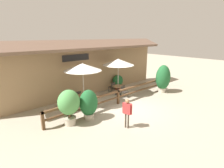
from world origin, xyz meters
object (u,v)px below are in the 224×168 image
object	(u,v)px
potted_plant_corner_fern	(69,104)
chair_middle_wallside	(112,87)
potted_plant_broad_leaf	(89,104)
potted_plant_small_flowering	(163,78)
chair_near_wallside	(78,96)
chair_middle_streetside	(124,91)
patio_umbrella_middle	(118,62)
potted_plant_entrance_palm	(118,81)
pedestrian	(127,110)
patio_umbrella_near	(83,67)
dining_table_middle	(118,88)
chair_near_streetside	(90,101)
dining_table_near	(84,97)

from	to	relation	value
potted_plant_corner_fern	chair_middle_wallside	bearing A→B (deg)	25.72
chair_middle_wallside	potted_plant_broad_leaf	distance (m)	4.98
chair_middle_wallside	potted_plant_small_flowering	world-z (taller)	potted_plant_small_flowering
potted_plant_small_flowering	chair_near_wallside	bearing A→B (deg)	157.84
chair_middle_wallside	potted_plant_corner_fern	distance (m)	5.91
chair_near_wallside	chair_middle_wallside	size ratio (longest dim) A/B	1.00
chair_middle_streetside	potted_plant_small_flowering	world-z (taller)	potted_plant_small_flowering
patio_umbrella_middle	potted_plant_entrance_palm	world-z (taller)	patio_umbrella_middle
chair_middle_wallside	pedestrian	size ratio (longest dim) A/B	0.55
chair_near_wallside	potted_plant_broad_leaf	size ratio (longest dim) A/B	0.50
patio_umbrella_middle	potted_plant_corner_fern	xyz separation A→B (m)	(-5.25, -1.82, -1.44)
chair_near_wallside	potted_plant_broad_leaf	distance (m)	2.71
patio_umbrella_near	patio_umbrella_middle	bearing A→B (deg)	1.29
dining_table_middle	potted_plant_entrance_palm	xyz separation A→B (m)	(0.99, 1.06, 0.13)
patio_umbrella_middle	chair_middle_wallside	bearing A→B (deg)	87.12
patio_umbrella_middle	chair_middle_streetside	bearing A→B (deg)	-96.48
pedestrian	patio_umbrella_middle	bearing A→B (deg)	127.11
patio_umbrella_middle	potted_plant_entrance_palm	size ratio (longest dim) A/B	2.30
patio_umbrella_near	patio_umbrella_middle	world-z (taller)	same
chair_near_streetside	patio_umbrella_middle	distance (m)	3.90
dining_table_middle	potted_plant_entrance_palm	bearing A→B (deg)	46.93
dining_table_middle	potted_plant_small_flowering	xyz separation A→B (m)	(3.11, -2.02, 0.63)
patio_umbrella_near	chair_middle_streetside	distance (m)	3.84
potted_plant_broad_leaf	chair_middle_wallside	bearing A→B (deg)	32.64
patio_umbrella_near	pedestrian	size ratio (longest dim) A/B	1.85
chair_middle_streetside	potted_plant_entrance_palm	xyz separation A→B (m)	(1.08, 1.79, 0.22)
patio_umbrella_middle	potted_plant_broad_leaf	size ratio (longest dim) A/B	1.69
patio_umbrella_middle	pedestrian	distance (m)	5.48
dining_table_near	pedestrian	distance (m)	4.02
chair_near_wallside	chair_middle_streetside	world-z (taller)	same
chair_near_wallside	chair_middle_wallside	xyz separation A→B (m)	(3.34, 0.13, 0.00)
potted_plant_broad_leaf	potted_plant_small_flowering	world-z (taller)	potted_plant_small_flowering
chair_near_wallside	chair_middle_streetside	bearing A→B (deg)	167.49
chair_middle_wallside	patio_umbrella_middle	bearing A→B (deg)	89.60
potted_plant_small_flowering	pedestrian	distance (m)	6.74
chair_near_wallside	potted_plant_broad_leaf	world-z (taller)	potted_plant_broad_leaf
chair_middle_wallside	potted_plant_corner_fern	world-z (taller)	potted_plant_corner_fern
patio_umbrella_near	chair_near_wallside	world-z (taller)	patio_umbrella_near
potted_plant_corner_fern	pedestrian	distance (m)	2.97
dining_table_middle	chair_middle_streetside	size ratio (longest dim) A/B	1.03
dining_table_middle	potted_plant_entrance_palm	world-z (taller)	potted_plant_entrance_palm
potted_plant_broad_leaf	dining_table_middle	bearing A→B (deg)	25.22
dining_table_near	patio_umbrella_near	bearing A→B (deg)	0.00
potted_plant_entrance_palm	potted_plant_small_flowering	bearing A→B (deg)	-55.54
chair_near_streetside	chair_near_wallside	size ratio (longest dim) A/B	1.00
chair_near_wallside	patio_umbrella_middle	xyz separation A→B (m)	(3.30, -0.59, 2.11)
patio_umbrella_middle	dining_table_middle	bearing A→B (deg)	0.00
chair_middle_wallside	pedestrian	xyz separation A→B (m)	(-3.34, -4.79, 0.52)
chair_middle_streetside	dining_table_near	bearing A→B (deg)	164.20
dining_table_middle	chair_middle_streetside	xyz separation A→B (m)	(-0.08, -0.73, -0.09)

